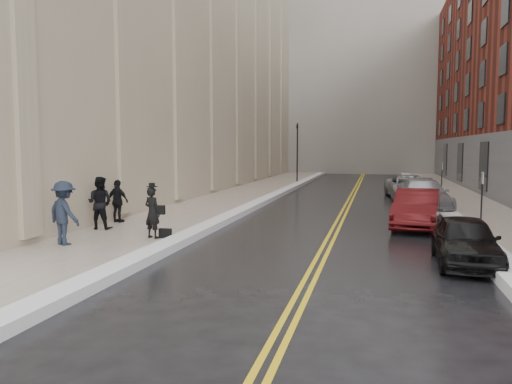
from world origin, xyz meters
The scene contains 19 objects.
ground centered at (0.00, 0.00, 0.00)m, with size 160.00×160.00×0.00m, color black.
sidewalk_left centered at (-4.50, 16.00, 0.07)m, with size 4.00×64.00×0.15m, color gray.
sidewalk_right centered at (9.00, 16.00, 0.07)m, with size 3.00×64.00×0.15m, color gray.
lane_stripe_a centered at (2.38, 16.00, 0.00)m, with size 0.12×64.00×0.01m, color gold.
lane_stripe_b centered at (2.62, 16.00, 0.00)m, with size 0.12×64.00×0.01m, color gold.
snow_ridge_left centered at (-2.20, 16.00, 0.13)m, with size 0.70×60.80×0.26m, color silver.
snow_ridge_right centered at (7.15, 16.00, 0.15)m, with size 0.85×60.80×0.30m, color silver.
tower_far_right centered at (14.00, 66.00, 22.00)m, with size 22.00×18.00×44.00m, color slate.
traffic_signal centered at (-2.60, 30.00, 3.08)m, with size 0.18×0.15×5.20m.
parking_sign_near centered at (7.90, 8.00, 1.36)m, with size 0.06×0.35×2.23m.
parking_sign_far centered at (7.90, 20.00, 1.36)m, with size 0.06×0.35×2.23m.
car_black centered at (6.35, 1.84, 0.66)m, with size 1.56×3.88×1.32m, color black.
car_maroon centered at (5.57, 8.09, 0.76)m, with size 1.60×4.60×1.52m, color #460C0E.
car_silver_near centered at (6.24, 13.42, 0.79)m, with size 2.21×5.44×1.58m, color #A2A4AA.
car_silver_far centered at (5.96, 19.70, 0.73)m, with size 2.42×5.24×1.46m, color #919298.
pedestrian_main centered at (-3.17, 2.81, 1.00)m, with size 0.62×0.41×1.71m, color black.
pedestrian_a centered at (-5.85, 4.05, 1.12)m, with size 0.94×0.73×1.94m, color black.
pedestrian_b centered at (-5.33, 1.14, 1.14)m, with size 1.27×0.73×1.97m, color black.
pedestrian_c centered at (-6.04, 5.71, 1.01)m, with size 1.00×0.42×1.71m, color black.
Camera 1 is at (3.99, -12.27, 3.15)m, focal length 35.00 mm.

